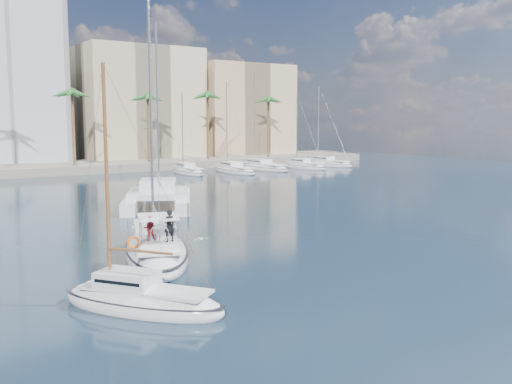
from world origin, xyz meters
TOP-DOWN VIEW (x-y plane):
  - ground at (0.00, 0.00)m, footprint 160.00×160.00m
  - quay at (0.00, 61.00)m, footprint 120.00×14.00m
  - building_beige at (22.00, 70.00)m, footprint 20.00×14.00m
  - building_tan_right at (42.00, 68.00)m, footprint 18.00×12.00m
  - palm_centre at (0.00, 57.00)m, footprint 3.60×3.60m
  - palm_right at (34.00, 57.00)m, footprint 3.60×3.60m
  - main_sloop at (-4.03, 3.54)m, footprint 6.91×11.26m
  - small_sloop at (-8.08, -4.22)m, footprint 6.21×7.34m
  - catamaran at (3.86, 20.97)m, footprint 9.97×12.41m
  - seagull at (-1.40, 3.16)m, footprint 0.97×0.41m
  - moored_yacht_a at (20.00, 47.00)m, footprint 3.37×9.52m
  - moored_yacht_b at (26.50, 45.00)m, footprint 3.32×10.83m
  - moored_yacht_c at (33.00, 47.00)m, footprint 3.98×12.33m
  - moored_yacht_d at (39.50, 45.00)m, footprint 3.52×9.55m
  - moored_yacht_e at (46.00, 47.00)m, footprint 4.61×11.11m

SIDE VIEW (x-z plane):
  - ground at x=0.00m, z-range 0.00..0.00m
  - moored_yacht_a at x=20.00m, z-range -5.95..5.95m
  - moored_yacht_b at x=26.50m, z-range -6.86..6.86m
  - moored_yacht_c at x=33.00m, z-range -7.77..7.77m
  - moored_yacht_d at x=39.50m, z-range -5.95..5.95m
  - moored_yacht_e at x=46.00m, z-range -6.86..6.86m
  - small_sloop at x=-8.08m, z-range -4.91..5.71m
  - main_sloop at x=-4.03m, z-range -7.46..8.48m
  - quay at x=0.00m, z-range 0.00..1.20m
  - seagull at x=-1.40m, z-range 0.78..0.96m
  - catamaran at x=3.86m, z-range -7.03..9.28m
  - building_tan_right at x=42.00m, z-range 0.00..18.00m
  - building_beige at x=22.00m, z-range 0.00..20.00m
  - palm_centre at x=0.00m, z-range 4.13..16.43m
  - palm_right at x=34.00m, z-range 4.13..16.43m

